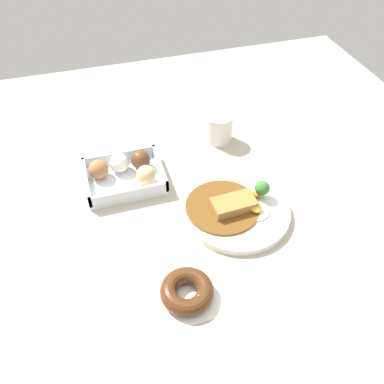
% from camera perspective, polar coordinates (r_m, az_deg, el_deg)
% --- Properties ---
extents(ground_plane, '(1.60, 1.60, 0.00)m').
position_cam_1_polar(ground_plane, '(1.03, 1.75, -1.87)').
color(ground_plane, '#B2A893').
extents(curry_plate, '(0.26, 0.26, 0.07)m').
position_cam_1_polar(curry_plate, '(1.00, 6.16, -2.38)').
color(curry_plate, white).
rests_on(curry_plate, ground_plane).
extents(donut_box, '(0.20, 0.16, 0.06)m').
position_cam_1_polar(donut_box, '(1.09, -9.29, 2.70)').
color(donut_box, silver).
rests_on(donut_box, ground_plane).
extents(chocolate_ring_donut, '(0.13, 0.13, 0.04)m').
position_cam_1_polar(chocolate_ring_donut, '(0.85, -0.72, -13.71)').
color(chocolate_ring_donut, white).
rests_on(chocolate_ring_donut, ground_plane).
extents(coffee_mug, '(0.08, 0.08, 0.09)m').
position_cam_1_polar(coffee_mug, '(1.21, 3.82, 8.89)').
color(coffee_mug, silver).
rests_on(coffee_mug, ground_plane).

